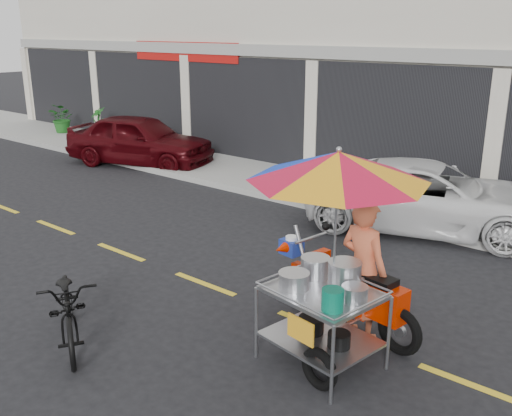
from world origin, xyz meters
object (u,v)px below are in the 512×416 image
Objects in this scene: maroon_sedan at (140,140)px; food_vendor_rig at (344,225)px; near_bicycle at (69,307)px; white_pickup at (430,197)px.

food_vendor_rig is (9.36, -4.80, 0.88)m from maroon_sedan.
food_vendor_rig reaches higher than near_bicycle.
near_bicycle is at bearing -134.93° from food_vendor_rig.
white_pickup is 2.53× the size of near_bicycle.
maroon_sedan is at bearing 75.88° from near_bicycle.
white_pickup is at bearing 110.59° from food_vendor_rig.
white_pickup reaches higher than near_bicycle.
maroon_sedan is at bearing 162.11° from food_vendor_rig.
white_pickup is 6.88m from near_bicycle.
maroon_sedan is 1.64× the size of food_vendor_rig.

